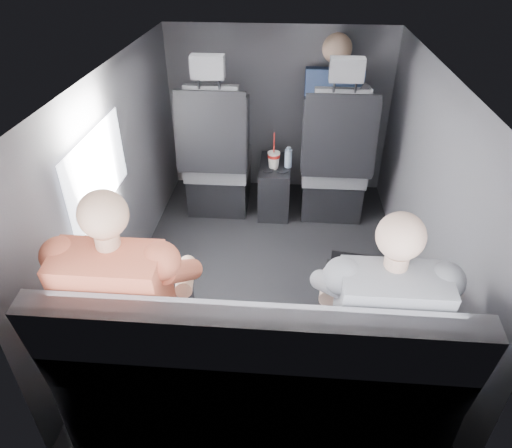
# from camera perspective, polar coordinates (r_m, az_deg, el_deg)

# --- Properties ---
(floor) EXTENTS (2.60, 2.60, 0.00)m
(floor) POSITION_cam_1_polar(r_m,az_deg,el_deg) (3.07, 1.52, -6.52)
(floor) COLOR black
(floor) RESTS_ON ground
(ceiling) EXTENTS (2.60, 2.60, 0.00)m
(ceiling) POSITION_cam_1_polar(r_m,az_deg,el_deg) (2.43, 2.01, 18.66)
(ceiling) COLOR #B2B2AD
(ceiling) RESTS_ON panel_back
(panel_left) EXTENTS (0.02, 2.60, 1.35)m
(panel_left) POSITION_cam_1_polar(r_m,az_deg,el_deg) (2.86, -16.62, 5.08)
(panel_left) COLOR #56565B
(panel_left) RESTS_ON floor
(panel_right) EXTENTS (0.02, 2.60, 1.35)m
(panel_right) POSITION_cam_1_polar(r_m,az_deg,el_deg) (2.80, 20.50, 3.60)
(panel_right) COLOR #56565B
(panel_right) RESTS_ON floor
(panel_front) EXTENTS (1.80, 0.02, 1.35)m
(panel_front) POSITION_cam_1_polar(r_m,az_deg,el_deg) (3.87, 2.80, 13.87)
(panel_front) COLOR #56565B
(panel_front) RESTS_ON floor
(panel_back) EXTENTS (1.80, 0.02, 1.35)m
(panel_back) POSITION_cam_1_polar(r_m,az_deg,el_deg) (1.67, -0.78, -17.40)
(panel_back) COLOR #56565B
(panel_back) RESTS_ON floor
(side_window) EXTENTS (0.02, 0.75, 0.42)m
(side_window) POSITION_cam_1_polar(r_m,az_deg,el_deg) (2.51, -19.17, 6.31)
(side_window) COLOR white
(side_window) RESTS_ON panel_left
(seatbelt) EXTENTS (0.35, 0.11, 0.59)m
(seatbelt) POSITION_cam_1_polar(r_m,az_deg,el_deg) (3.26, 10.53, 11.83)
(seatbelt) COLOR black
(seatbelt) RESTS_ON front_seat_right
(front_seat_left) EXTENTS (0.52, 0.58, 1.26)m
(front_seat_left) POSITION_cam_1_polar(r_m,az_deg,el_deg) (3.60, -4.85, 7.45)
(front_seat_left) COLOR black
(front_seat_left) RESTS_ON floor
(front_seat_right) EXTENTS (0.52, 0.58, 1.26)m
(front_seat_right) POSITION_cam_1_polar(r_m,az_deg,el_deg) (3.57, 9.67, 6.88)
(front_seat_right) COLOR black
(front_seat_right) RESTS_ON floor
(center_console) EXTENTS (0.24, 0.48, 0.41)m
(center_console) POSITION_cam_1_polar(r_m,az_deg,el_deg) (3.68, 2.35, 4.71)
(center_console) COLOR black
(center_console) RESTS_ON floor
(rear_bench) EXTENTS (1.60, 0.57, 0.92)m
(rear_bench) POSITION_cam_1_polar(r_m,az_deg,el_deg) (2.10, -0.09, -18.70)
(rear_bench) COLOR #5D5D62
(rear_bench) RESTS_ON floor
(soda_cup) EXTENTS (0.10, 0.10, 0.29)m
(soda_cup) POSITION_cam_1_polar(r_m,az_deg,el_deg) (3.50, 2.23, 8.07)
(soda_cup) COLOR white
(soda_cup) RESTS_ON center_console
(water_bottle) EXTENTS (0.06, 0.06, 0.16)m
(water_bottle) POSITION_cam_1_polar(r_m,az_deg,el_deg) (3.52, 4.06, 8.23)
(water_bottle) COLOR #AECEEC
(water_bottle) RESTS_ON center_console
(laptop_white) EXTENTS (0.37, 0.37, 0.25)m
(laptop_white) POSITION_cam_1_polar(r_m,az_deg,el_deg) (2.13, -15.29, -6.90)
(laptop_white) COLOR silver
(laptop_white) RESTS_ON passenger_rear_left
(laptop_black) EXTENTS (0.40, 0.38, 0.26)m
(laptop_black) POSITION_cam_1_polar(r_m,az_deg,el_deg) (2.10, 13.78, -7.17)
(laptop_black) COLOR black
(laptop_black) RESTS_ON passenger_rear_right
(passenger_rear_left) EXTENTS (0.50, 0.62, 1.22)m
(passenger_rear_left) POSITION_cam_1_polar(r_m,az_deg,el_deg) (2.03, -15.03, -9.44)
(passenger_rear_left) COLOR #35353A
(passenger_rear_left) RESTS_ON rear_bench
(passenger_rear_right) EXTENTS (0.48, 0.60, 1.18)m
(passenger_rear_right) POSITION_cam_1_polar(r_m,az_deg,el_deg) (1.98, 14.71, -11.36)
(passenger_rear_right) COLOR navy
(passenger_rear_right) RESTS_ON rear_bench
(passenger_front_right) EXTENTS (0.43, 0.43, 0.90)m
(passenger_front_right) POSITION_cam_1_polar(r_m,az_deg,el_deg) (3.67, 9.40, 13.76)
(passenger_front_right) COLOR navy
(passenger_front_right) RESTS_ON front_seat_right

